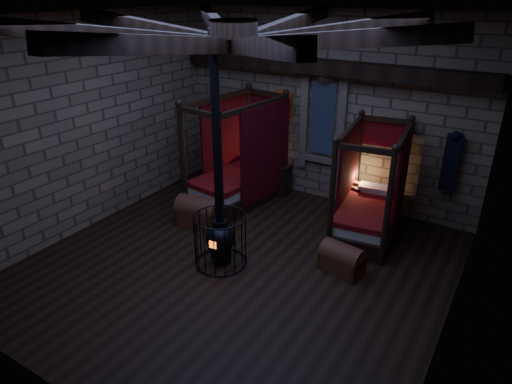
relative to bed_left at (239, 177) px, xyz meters
The scene contains 8 objects.
room 4.11m from the bed_left, 55.99° to the right, with size 7.02×7.02×4.29m.
bed_left is the anchor object (origin of this frame).
bed_right 3.05m from the bed_left, ahead, with size 1.35×2.20×2.18m.
trunk_left 1.46m from the bed_left, 93.61° to the right, with size 0.95×0.69×0.64m.
trunk_right 3.47m from the bed_left, 25.09° to the right, with size 0.80×0.58×0.54m.
nightstand_left 1.06m from the bed_left, 52.97° to the left, with size 0.49×0.47×0.91m.
nightstand_right 2.67m from the bed_left, 17.00° to the left, with size 0.51×0.50×0.75m.
stove 2.67m from the bed_left, 63.73° to the right, with size 0.94×0.94×4.05m.
Camera 1 is at (3.92, -5.76, 4.62)m, focal length 32.00 mm.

